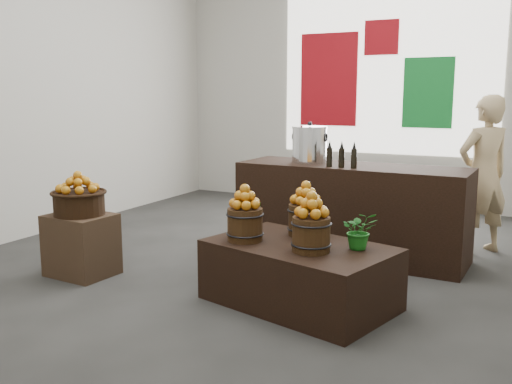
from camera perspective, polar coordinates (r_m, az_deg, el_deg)
The scene contains 22 objects.
ground at distance 5.81m, azimuth 1.07°, elevation -7.06°, with size 7.00×7.00×0.00m, color #343432.
back_wall at distance 8.86m, azimuth 11.10°, elevation 11.64°, with size 6.00×0.04×4.00m, color #AFACA1.
back_opening at distance 8.76m, azimuth 12.99°, elevation 11.60°, with size 3.20×0.02×2.40m, color white.
deco_red_left at distance 9.01m, azimuth 7.28°, elevation 11.07°, with size 0.90×0.04×1.40m, color maroon.
deco_green_right at distance 8.63m, azimuth 16.82°, elevation 9.47°, with size 0.70×0.04×1.00m, color #117229.
deco_red_upper at distance 8.81m, azimuth 12.45°, elevation 14.87°, with size 0.50×0.04×0.50m, color maroon.
crate at distance 5.60m, azimuth -17.06°, elevation -5.08°, with size 0.58×0.47×0.58m, color #463020.
wicker_basket at distance 5.52m, azimuth -17.27°, elevation -1.12°, with size 0.46×0.46×0.21m, color black.
apples_in_basket at distance 5.49m, azimuth -17.37°, elevation 0.95°, with size 0.36×0.36×0.19m, color #991F04, non-canonical shape.
display_table at distance 4.65m, azimuth 4.37°, elevation -8.22°, with size 1.44×0.89×0.50m, color black.
apple_bucket_front_left at distance 4.65m, azimuth -1.11°, elevation -3.27°, with size 0.29×0.29×0.27m, color #3B2610.
apples_in_bucket_front_left at distance 4.60m, azimuth -1.12°, elevation -0.48°, with size 0.22×0.22×0.19m, color #991F04, non-canonical shape.
apple_bucket_front_right at distance 4.35m, azimuth 5.53°, elevation -4.24°, with size 0.29×0.29×0.27m, color #3B2610.
apples_in_bucket_front_right at distance 4.30m, azimuth 5.58°, elevation -1.26°, with size 0.22×0.22×0.19m, color #991F04, non-canonical shape.
apple_bucket_rear at distance 4.84m, azimuth 4.97°, elevation -2.80°, with size 0.29×0.29×0.27m, color #3B2610.
apples_in_bucket_rear at distance 4.79m, azimuth 5.01°, elevation -0.11°, with size 0.22×0.22×0.19m, color #991F04, non-canonical shape.
herb_garnish_right at distance 4.46m, azimuth 10.32°, elevation -3.78°, with size 0.27×0.23×0.30m, color #125914.
herb_garnish_left at distance 5.05m, azimuth -0.36°, elevation -2.16°, with size 0.15×0.12×0.28m, color #125914.
counter at distance 6.02m, azimuth 9.47°, elevation -1.89°, with size 2.35×0.75×0.96m, color black.
stock_pot_left at distance 6.09m, azimuth 5.37°, elevation 4.65°, with size 0.36×0.36×0.36m, color silver.
oil_cruets at distance 5.70m, azimuth 8.86°, elevation 3.75°, with size 0.26×0.06×0.27m, color black, non-canonical shape.
shopper at distance 6.50m, azimuth 21.77°, elevation 1.61°, with size 0.61×0.40×1.68m, color tan.
Camera 1 is at (2.39, -5.03, 1.68)m, focal length 40.00 mm.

